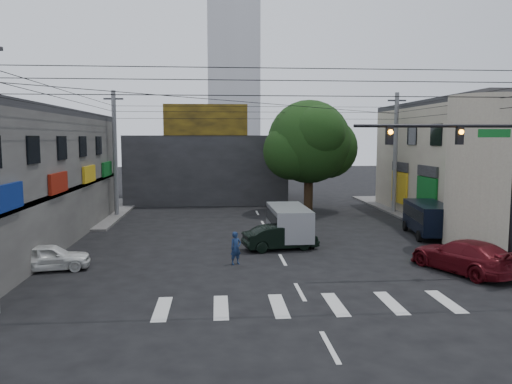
{
  "coord_description": "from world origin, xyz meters",
  "views": [
    {
      "loc": [
        -3.1,
        -21.15,
        5.82
      ],
      "look_at": [
        -1.12,
        4.0,
        3.06
      ],
      "focal_mm": 35.0,
      "sensor_mm": 36.0,
      "label": 1
    }
  ],
  "objects": [
    {
      "name": "street_tree",
      "position": [
        4.0,
        17.0,
        5.47
      ],
      "size": [
        6.4,
        6.4,
        8.7
      ],
      "color": "black",
      "rests_on": "ground"
    },
    {
      "name": "silver_minivan",
      "position": [
        0.86,
        5.93,
        1.0
      ],
      "size": [
        4.75,
        2.16,
        2.01
      ],
      "primitive_type": null,
      "rotation": [
        0.0,
        0.0,
        1.59
      ],
      "color": "gray",
      "rests_on": "ground"
    },
    {
      "name": "tower_distant",
      "position": [
        0.0,
        70.0,
        22.0
      ],
      "size": [
        9.0,
        9.0,
        44.0
      ],
      "primitive_type": "cube",
      "color": "silver",
      "rests_on": "ground"
    },
    {
      "name": "corner_column",
      "position": [
        11.0,
        4.0,
        4.0
      ],
      "size": [
        4.0,
        4.0,
        8.0
      ],
      "primitive_type": "cylinder",
      "color": "gray",
      "rests_on": "ground"
    },
    {
      "name": "dark_sedan",
      "position": [
        0.17,
        4.24,
        0.64
      ],
      "size": [
        2.83,
        4.4,
        1.28
      ],
      "primitive_type": "imported",
      "rotation": [
        0.0,
        0.0,
        1.77
      ],
      "color": "black",
      "rests_on": "ground"
    },
    {
      "name": "utility_pole_far_left",
      "position": [
        -10.5,
        16.0,
        4.6
      ],
      "size": [
        0.32,
        0.32,
        9.2
      ],
      "primitive_type": "cylinder",
      "color": "#59595B",
      "rests_on": "ground"
    },
    {
      "name": "ground",
      "position": [
        0.0,
        0.0,
        0.0
      ],
      "size": [
        160.0,
        160.0,
        0.0
      ],
      "primitive_type": "plane",
      "color": "black",
      "rests_on": "ground"
    },
    {
      "name": "sidewalk_far_right",
      "position": [
        18.0,
        18.0,
        0.07
      ],
      "size": [
        16.0,
        16.0,
        0.15
      ],
      "primitive_type": "cube",
      "color": "#514F4C",
      "rests_on": "ground"
    },
    {
      "name": "white_compact",
      "position": [
        -10.5,
        0.95,
        0.59
      ],
      "size": [
        2.63,
        3.98,
        1.19
      ],
      "primitive_type": "imported",
      "rotation": [
        0.0,
        0.0,
        1.75
      ],
      "color": "silver",
      "rests_on": "ground"
    },
    {
      "name": "building_right",
      "position": [
        18.0,
        13.0,
        4.0
      ],
      "size": [
        14.0,
        18.0,
        8.0
      ],
      "primitive_type": "cube",
      "color": "gray",
      "rests_on": "ground"
    },
    {
      "name": "traffic_officer",
      "position": [
        -2.26,
        1.35,
        0.76
      ],
      "size": [
        0.87,
        0.85,
        1.52
      ],
      "primitive_type": "imported",
      "rotation": [
        0.0,
        0.0,
        0.53
      ],
      "color": "#142549",
      "rests_on": "ground"
    },
    {
      "name": "navy_van",
      "position": [
        9.34,
        7.04,
        0.98
      ],
      "size": [
        5.44,
        3.25,
        1.96
      ],
      "primitive_type": null,
      "rotation": [
        0.0,
        0.0,
        1.43
      ],
      "color": "black",
      "rests_on": "ground"
    },
    {
      "name": "utility_pole_far_right",
      "position": [
        10.5,
        16.0,
        4.6
      ],
      "size": [
        0.32,
        0.32,
        9.2
      ],
      "primitive_type": "cylinder",
      "color": "#59595B",
      "rests_on": "ground"
    },
    {
      "name": "billboard",
      "position": [
        -4.0,
        21.1,
        7.3
      ],
      "size": [
        7.0,
        0.3,
        2.6
      ],
      "primitive_type": "cube",
      "color": "olive",
      "rests_on": "building_far"
    },
    {
      "name": "traffic_gantry",
      "position": [
        7.82,
        -1.0,
        4.83
      ],
      "size": [
        7.1,
        0.35,
        7.2
      ],
      "color": "black",
      "rests_on": "ground"
    },
    {
      "name": "maroon_sedan",
      "position": [
        7.52,
        -0.79,
        0.72
      ],
      "size": [
        5.5,
        6.39,
        1.44
      ],
      "primitive_type": "imported",
      "rotation": [
        0.0,
        0.0,
        3.53
      ],
      "color": "#510B12",
      "rests_on": "ground"
    },
    {
      "name": "building_far",
      "position": [
        -4.0,
        26.0,
        3.0
      ],
      "size": [
        14.0,
        10.0,
        6.0
      ],
      "primitive_type": "cube",
      "color": "#232326",
      "rests_on": "ground"
    },
    {
      "name": "sidewalk_far_left",
      "position": [
        -18.0,
        18.0,
        0.07
      ],
      "size": [
        16.0,
        16.0,
        0.15
      ],
      "primitive_type": "cube",
      "color": "#514F4C",
      "rests_on": "ground"
    }
  ]
}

